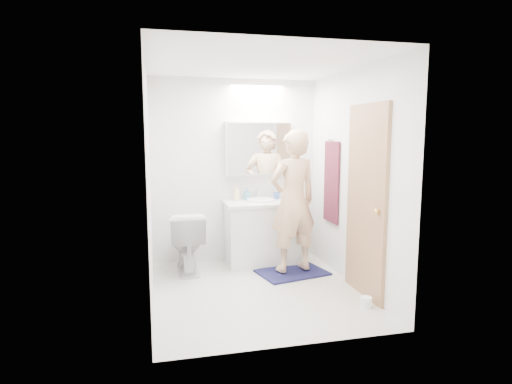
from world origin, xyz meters
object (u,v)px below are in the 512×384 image
object	(u,v)px
toilet	(187,241)
person	(293,201)
soap_bottle_b	(247,194)
toilet_paper_roll	(366,302)
toothbrush_cup	(277,196)
vanity_cabinet	(261,234)
medicine_cabinet	(258,148)
soap_bottle_a	(237,193)

from	to	relation	value
toilet	person	world-z (taller)	person
soap_bottle_b	toilet_paper_roll	distance (m)	2.16
toilet	toothbrush_cup	bearing A→B (deg)	-167.42
vanity_cabinet	toothbrush_cup	xyz separation A→B (m)	(0.25, 0.16, 0.47)
soap_bottle_b	toilet_paper_roll	xyz separation A→B (m)	(0.81, -1.82, -0.85)
vanity_cabinet	toothbrush_cup	world-z (taller)	toothbrush_cup
toothbrush_cup	toilet_paper_roll	size ratio (longest dim) A/B	0.86
toothbrush_cup	toilet_paper_roll	distance (m)	2.01
vanity_cabinet	medicine_cabinet	bearing A→B (deg)	87.60
toothbrush_cup	toilet	bearing A→B (deg)	-167.36
person	vanity_cabinet	bearing A→B (deg)	-75.05
person	soap_bottle_a	world-z (taller)	person
toilet	medicine_cabinet	bearing A→B (deg)	-161.80
vanity_cabinet	toilet	size ratio (longest dim) A/B	1.18
soap_bottle_b	soap_bottle_a	bearing A→B (deg)	-168.30
soap_bottle_a	toilet_paper_roll	xyz separation A→B (m)	(0.96, -1.79, -0.87)
soap_bottle_b	medicine_cabinet	bearing A→B (deg)	10.51
person	toilet_paper_roll	bearing A→B (deg)	96.64
toilet	toilet_paper_roll	size ratio (longest dim) A/B	6.91
vanity_cabinet	soap_bottle_b	world-z (taller)	soap_bottle_b
medicine_cabinet	toilet_paper_roll	xyz separation A→B (m)	(0.65, -1.85, -1.45)
toothbrush_cup	vanity_cabinet	bearing A→B (deg)	-147.38
soap_bottle_a	toothbrush_cup	bearing A→B (deg)	1.05
soap_bottle_b	toilet_paper_roll	world-z (taller)	soap_bottle_b
vanity_cabinet	toilet_paper_roll	size ratio (longest dim) A/B	8.18
toothbrush_cup	toilet_paper_roll	world-z (taller)	toothbrush_cup
toothbrush_cup	medicine_cabinet	bearing A→B (deg)	168.29
toilet	soap_bottle_b	world-z (taller)	soap_bottle_b
soap_bottle_a	soap_bottle_b	distance (m)	0.15
toilet_paper_roll	soap_bottle_b	bearing A→B (deg)	114.09
toilet	soap_bottle_b	size ratio (longest dim) A/B	4.64
toilet	soap_bottle_b	xyz separation A→B (m)	(0.82, 0.30, 0.52)
medicine_cabinet	toilet_paper_roll	size ratio (longest dim) A/B	8.00
soap_bottle_a	toilet_paper_roll	bearing A→B (deg)	-61.82
toilet_paper_roll	person	bearing A→B (deg)	109.27
soap_bottle_b	vanity_cabinet	bearing A→B (deg)	-49.66
medicine_cabinet	soap_bottle_a	size ratio (longest dim) A/B	4.43
person	soap_bottle_a	xyz separation A→B (m)	(-0.56, 0.65, 0.02)
toilet	soap_bottle_a	distance (m)	0.91
toothbrush_cup	person	bearing A→B (deg)	-88.84
vanity_cabinet	person	size ratio (longest dim) A/B	0.53
soap_bottle_a	toothbrush_cup	xyz separation A→B (m)	(0.55, 0.01, -0.06)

